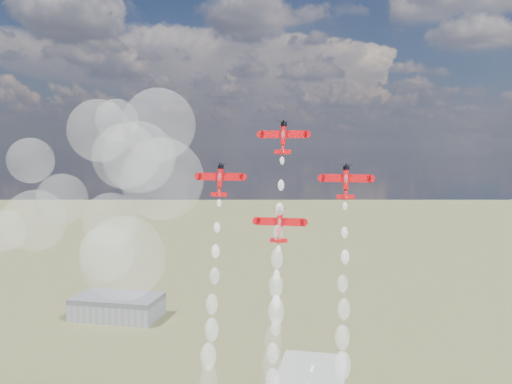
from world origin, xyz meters
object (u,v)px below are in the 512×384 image
Objects in this scene: plane_right at (346,181)px; plane_lead at (283,137)px; hangar at (117,307)px; plane_slot at (280,225)px; plane_left at (220,180)px.

plane_lead is at bearing 170.43° from plane_right.
hangar is 4.55× the size of plane_right.
plane_slot is at bearing -53.60° from hangar.
plane_left reaches higher than hangar.
plane_slot is at bearing -9.57° from plane_left.
hangar is at bearing 123.41° from plane_left.
plane_right is at bearing 9.57° from plane_slot.
plane_left is at bearing -56.59° from hangar.
plane_lead is at bearing -52.78° from hangar.
plane_right is at bearing 0.00° from plane_left.
hangar is 232.87m from plane_right.
plane_lead is 17.92m from plane_left.
plane_left is (109.26, -165.62, 87.08)m from hangar.
hangar is at bearing 126.40° from plane_slot.
plane_lead is 17.92m from plane_right.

